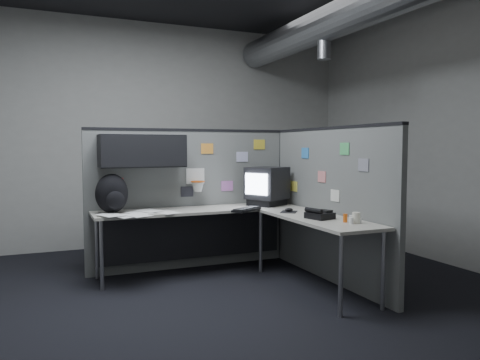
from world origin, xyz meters
name	(u,v)px	position (x,y,z in m)	size (l,w,h in m)	color
room	(295,76)	(0.56, 0.00, 2.10)	(5.62, 5.62, 3.22)	black
partition_back	(179,184)	(-0.25, 1.23, 1.00)	(2.44, 0.42, 1.63)	#5F625F
partition_right	(329,203)	(1.10, 0.22, 0.82)	(0.07, 2.23, 1.63)	#5F625F
desk	(229,221)	(0.15, 0.70, 0.61)	(2.31, 2.11, 0.73)	#ADA99C
monitor	(267,186)	(0.74, 0.98, 0.96)	(0.53, 0.53, 0.45)	black
keyboard	(246,209)	(0.32, 0.62, 0.75)	(0.41, 0.34, 0.04)	black
mouse	(289,211)	(0.70, 0.35, 0.74)	(0.24, 0.25, 0.04)	black
phone	(319,215)	(0.74, -0.17, 0.77)	(0.25, 0.27, 0.11)	black
bottles	(351,219)	(0.86, -0.49, 0.76)	(0.13, 0.15, 0.08)	silver
cup	(356,218)	(0.90, -0.53, 0.78)	(0.07, 0.07, 0.10)	silver
papers	(139,214)	(-0.80, 0.80, 0.74)	(0.87, 0.64, 0.02)	white
backpack	(112,194)	(-1.04, 0.99, 0.93)	(0.38, 0.37, 0.41)	black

